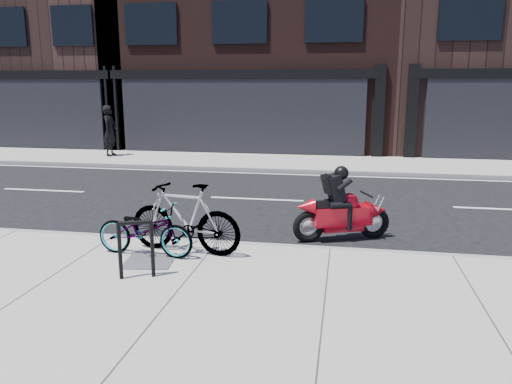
% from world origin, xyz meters
% --- Properties ---
extents(ground, '(120.00, 120.00, 0.00)m').
position_xyz_m(ground, '(0.00, 0.00, 0.00)').
color(ground, black).
rests_on(ground, ground).
extents(sidewalk_near, '(60.00, 6.00, 0.13)m').
position_xyz_m(sidewalk_near, '(0.00, -5.00, 0.07)').
color(sidewalk_near, gray).
rests_on(sidewalk_near, ground).
extents(sidewalk_far, '(60.00, 3.50, 0.13)m').
position_xyz_m(sidewalk_far, '(0.00, 7.75, 0.07)').
color(sidewalk_far, gray).
rests_on(sidewalk_far, ground).
extents(building_midwest, '(10.00, 10.00, 12.00)m').
position_xyz_m(building_midwest, '(-12.00, 14.50, 6.00)').
color(building_midwest, black).
rests_on(building_midwest, ground).
extents(bike_rack, '(0.49, 0.22, 0.86)m').
position_xyz_m(bike_rack, '(-0.73, -3.80, 0.64)').
color(bike_rack, black).
rests_on(bike_rack, sidewalk_near).
extents(bicycle_front, '(1.71, 0.71, 0.88)m').
position_xyz_m(bicycle_front, '(-0.98, -2.86, 0.57)').
color(bicycle_front, gray).
rests_on(bicycle_front, sidewalk_near).
extents(bicycle_rear, '(2.04, 0.84, 1.19)m').
position_xyz_m(bicycle_rear, '(-0.39, -2.60, 0.73)').
color(bicycle_rear, gray).
rests_on(bicycle_rear, sidewalk_near).
extents(motorcycle, '(1.83, 0.93, 1.43)m').
position_xyz_m(motorcycle, '(2.26, -1.01, 0.58)').
color(motorcycle, black).
rests_on(motorcycle, ground).
extents(pedestrian, '(0.47, 0.72, 1.95)m').
position_xyz_m(pedestrian, '(-6.82, 7.81, 1.10)').
color(pedestrian, black).
rests_on(pedestrian, sidewalk_far).
extents(utility_grate, '(0.85, 0.85, 0.02)m').
position_xyz_m(utility_grate, '(-0.82, -3.13, 0.14)').
color(utility_grate, '#424244').
rests_on(utility_grate, sidewalk_near).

